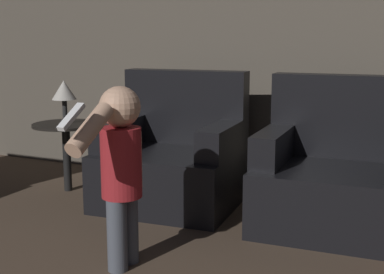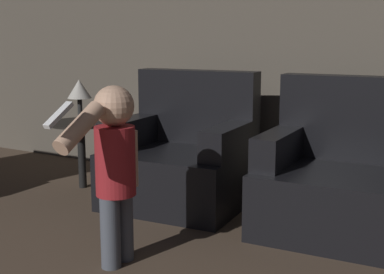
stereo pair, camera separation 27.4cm
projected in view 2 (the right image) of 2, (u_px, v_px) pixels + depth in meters
The scene contains 6 objects.
wall_back at pixel (268, 16), 3.95m from camera, with size 8.40×0.05×2.60m.
armchair_left at pixel (182, 159), 3.71m from camera, with size 0.95×0.84×0.91m.
armchair_right at pixel (342, 180), 3.17m from camera, with size 0.94×0.82×0.91m.
person_toddler at pixel (114, 161), 2.65m from camera, with size 0.20×0.63×0.92m.
side_table at pixel (81, 132), 4.06m from camera, with size 0.49×0.49×0.52m.
lamp at pixel (79, 90), 4.00m from camera, with size 0.18×0.18×0.32m.
Camera 2 is at (1.54, 0.71, 1.15)m, focal length 50.00 mm.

